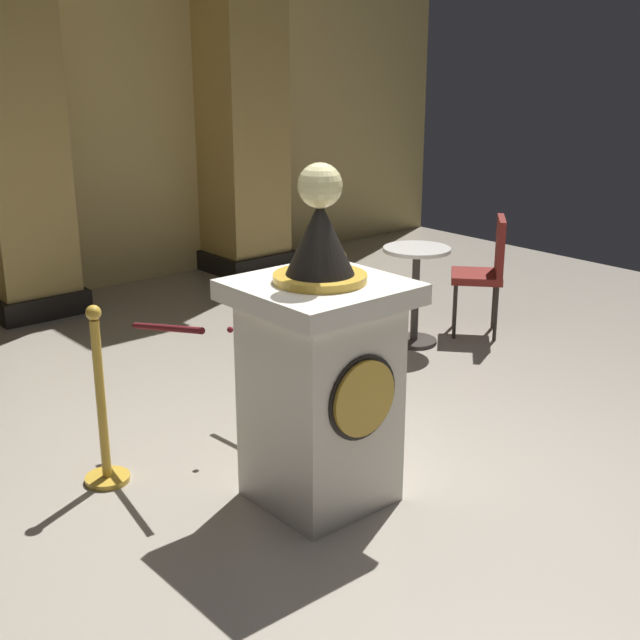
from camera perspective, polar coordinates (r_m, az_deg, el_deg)
ground_plane at (r=4.58m, az=2.03°, el=-11.16°), size 10.74×10.74×0.00m
pedestal_clock at (r=4.18m, az=0.04°, el=-3.58°), size 0.76×0.76×1.72m
stanchion_near at (r=5.35m, az=1.32°, el=-2.40°), size 0.24×0.24×1.05m
stanchion_far at (r=4.62m, az=-14.46°, el=-6.73°), size 0.24×0.24×0.99m
velvet_rope at (r=4.79m, az=-6.13°, el=0.34°), size 0.88×0.85×0.22m
column_right at (r=8.73m, az=-5.40°, el=15.40°), size 0.84×0.84×3.75m
column_centre_rear at (r=7.62m, az=-20.22°, el=14.09°), size 0.81×0.81×3.75m
cafe_table at (r=6.58m, az=6.48°, el=2.47°), size 0.52×0.52×0.77m
cafe_chair_red at (r=6.87m, az=11.20°, el=3.64°), size 0.56×0.56×0.96m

